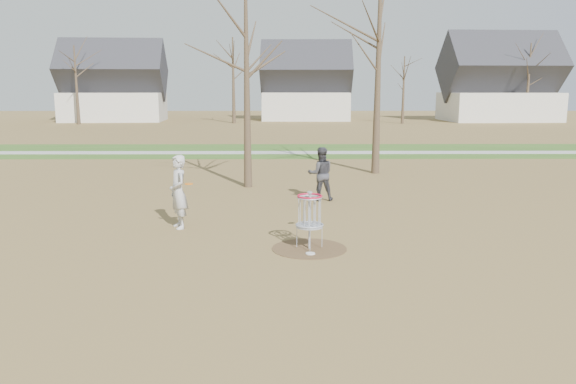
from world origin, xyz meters
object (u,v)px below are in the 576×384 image
object	(u,v)px
disc_grounded	(310,253)
disc_golf_basket	(310,211)
player_standing	(178,192)
player_throwing	(321,174)

from	to	relation	value
disc_grounded	disc_golf_basket	distance (m)	1.01
player_standing	disc_golf_basket	size ratio (longest dim) A/B	1.49
player_throwing	disc_golf_basket	size ratio (longest dim) A/B	1.35
player_standing	disc_grounded	xyz separation A→B (m)	(3.48, -2.50, -0.99)
disc_grounded	disc_golf_basket	size ratio (longest dim) A/B	0.16
player_standing	disc_golf_basket	xyz separation A→B (m)	(3.47, -2.04, -0.09)
disc_grounded	disc_golf_basket	xyz separation A→B (m)	(-0.00, 0.46, 0.89)
disc_golf_basket	player_standing	bearing A→B (deg)	149.63
disc_golf_basket	disc_grounded	bearing A→B (deg)	-89.49
player_standing	disc_grounded	world-z (taller)	player_standing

